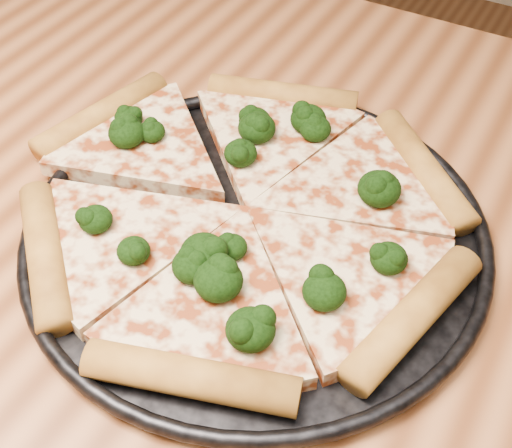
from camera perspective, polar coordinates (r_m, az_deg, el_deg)
The scene contains 4 objects.
dining_table at distance 0.60m, azimuth -12.18°, elevation -7.63°, with size 1.20×0.90×0.75m.
pizza_pan at distance 0.52m, azimuth 0.00°, elevation -0.64°, with size 0.35×0.35×0.02m.
pizza at distance 0.53m, azimuth -1.15°, elevation 1.47°, with size 0.37×0.35×0.03m.
broccoli_florets at distance 0.52m, azimuth -1.00°, elevation 2.06°, with size 0.28×0.24×0.03m.
Camera 1 is at (0.28, -0.24, 1.14)m, focal length 48.44 mm.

